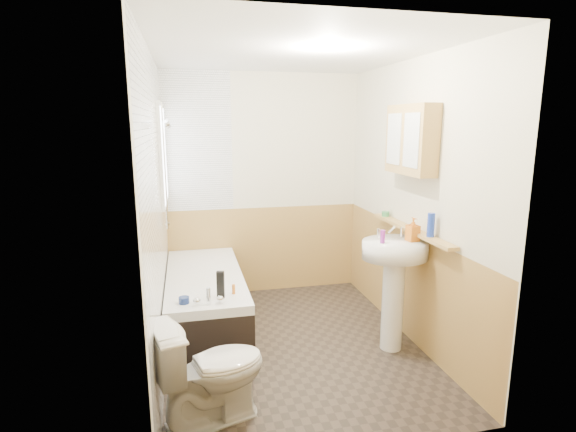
% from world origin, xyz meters
% --- Properties ---
extents(floor, '(2.80, 2.80, 0.00)m').
position_xyz_m(floor, '(0.00, 0.00, 0.00)').
color(floor, black).
rests_on(floor, ground).
extents(ceiling, '(2.80, 2.80, 0.00)m').
position_xyz_m(ceiling, '(0.00, 0.00, 2.50)').
color(ceiling, white).
rests_on(ceiling, ground).
extents(wall_back, '(2.20, 0.02, 2.50)m').
position_xyz_m(wall_back, '(0.00, 1.41, 1.25)').
color(wall_back, beige).
rests_on(wall_back, ground).
extents(wall_front, '(2.20, 0.02, 2.50)m').
position_xyz_m(wall_front, '(0.00, -1.41, 1.25)').
color(wall_front, beige).
rests_on(wall_front, ground).
extents(wall_left, '(0.02, 2.80, 2.50)m').
position_xyz_m(wall_left, '(-1.11, 0.00, 1.25)').
color(wall_left, beige).
rests_on(wall_left, ground).
extents(wall_right, '(0.02, 2.80, 2.50)m').
position_xyz_m(wall_right, '(1.11, 0.00, 1.25)').
color(wall_right, beige).
rests_on(wall_right, ground).
extents(wainscot_right, '(0.01, 2.80, 1.00)m').
position_xyz_m(wainscot_right, '(1.09, 0.00, 0.50)').
color(wainscot_right, tan).
rests_on(wainscot_right, wall_right).
extents(wainscot_front, '(2.20, 0.01, 1.00)m').
position_xyz_m(wainscot_front, '(0.00, -1.39, 0.50)').
color(wainscot_front, tan).
rests_on(wainscot_front, wall_front).
extents(wainscot_back, '(2.20, 0.01, 1.00)m').
position_xyz_m(wainscot_back, '(0.00, 1.39, 0.50)').
color(wainscot_back, tan).
rests_on(wainscot_back, wall_back).
extents(tile_cladding_left, '(0.01, 2.80, 2.50)m').
position_xyz_m(tile_cladding_left, '(-1.09, 0.00, 1.25)').
color(tile_cladding_left, white).
rests_on(tile_cladding_left, wall_left).
extents(tile_return_back, '(0.75, 0.01, 1.50)m').
position_xyz_m(tile_return_back, '(-0.73, 1.39, 1.75)').
color(tile_return_back, white).
rests_on(tile_return_back, wall_back).
extents(window, '(0.03, 0.79, 0.99)m').
position_xyz_m(window, '(-1.06, 0.95, 1.65)').
color(window, white).
rests_on(window, wall_left).
extents(bathtub, '(0.70, 1.72, 0.69)m').
position_xyz_m(bathtub, '(-0.73, 0.52, 0.29)').
color(bathtub, black).
rests_on(bathtub, floor).
extents(shower_riser, '(0.10, 0.08, 1.18)m').
position_xyz_m(shower_riser, '(-1.04, 0.71, 1.65)').
color(shower_riser, silver).
rests_on(shower_riser, wall_left).
extents(toilet, '(0.83, 0.61, 0.72)m').
position_xyz_m(toilet, '(-0.76, -0.89, 0.36)').
color(toilet, white).
rests_on(toilet, floor).
extents(sink, '(0.57, 0.46, 1.10)m').
position_xyz_m(sink, '(0.84, -0.25, 0.70)').
color(sink, white).
rests_on(sink, floor).
extents(pine_shelf, '(0.10, 1.32, 0.03)m').
position_xyz_m(pine_shelf, '(1.04, -0.12, 1.04)').
color(pine_shelf, tan).
rests_on(pine_shelf, wall_right).
extents(medicine_cabinet, '(0.16, 0.65, 0.59)m').
position_xyz_m(medicine_cabinet, '(1.01, -0.09, 1.81)').
color(medicine_cabinet, tan).
rests_on(medicine_cabinet, wall_right).
extents(foam_can, '(0.07, 0.07, 0.19)m').
position_xyz_m(foam_can, '(1.04, -0.45, 1.15)').
color(foam_can, '#19339E').
rests_on(foam_can, pine_shelf).
extents(green_bottle, '(0.05, 0.05, 0.21)m').
position_xyz_m(green_bottle, '(1.04, -0.44, 1.16)').
color(green_bottle, purple).
rests_on(green_bottle, pine_shelf).
extents(black_jar, '(0.09, 0.09, 0.05)m').
position_xyz_m(black_jar, '(1.04, 0.39, 1.08)').
color(black_jar, '#388447').
rests_on(black_jar, pine_shelf).
extents(soap_bottle, '(0.12, 0.21, 0.09)m').
position_xyz_m(soap_bottle, '(0.97, -0.29, 1.03)').
color(soap_bottle, orange).
rests_on(soap_bottle, sink).
extents(clear_bottle, '(0.05, 0.05, 0.11)m').
position_xyz_m(clear_bottle, '(0.70, -0.30, 1.03)').
color(clear_bottle, purple).
rests_on(clear_bottle, sink).
extents(blue_gel, '(0.07, 0.05, 0.22)m').
position_xyz_m(blue_gel, '(-0.62, -0.11, 0.66)').
color(blue_gel, black).
rests_on(blue_gel, bathtub).
extents(cream_jar, '(0.11, 0.11, 0.05)m').
position_xyz_m(cream_jar, '(-0.92, -0.17, 0.58)').
color(cream_jar, navy).
rests_on(cream_jar, bathtub).
extents(orange_bottle, '(0.03, 0.03, 0.08)m').
position_xyz_m(orange_bottle, '(-0.51, -0.06, 0.59)').
color(orange_bottle, orange).
rests_on(orange_bottle, bathtub).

